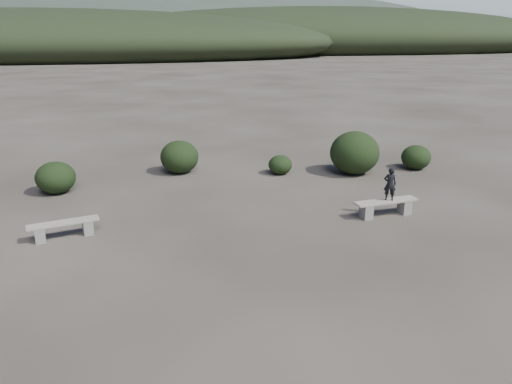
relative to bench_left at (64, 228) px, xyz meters
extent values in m
plane|color=#2E2923|center=(4.64, -3.91, -0.26)|extent=(1200.00, 1200.00, 0.00)
cube|color=slate|center=(-0.55, -0.17, -0.07)|extent=(0.33, 0.39, 0.39)
cube|color=slate|center=(0.55, 0.17, -0.07)|extent=(0.33, 0.39, 0.39)
cube|color=gray|center=(0.00, 0.00, 0.15)|extent=(1.77, 0.85, 0.05)
cube|color=slate|center=(8.10, 0.04, -0.05)|extent=(0.32, 0.40, 0.42)
cube|color=slate|center=(9.34, 0.24, -0.05)|extent=(0.32, 0.40, 0.42)
cube|color=gray|center=(8.72, 0.14, 0.18)|extent=(1.92, 0.69, 0.05)
imported|color=black|center=(8.79, 0.16, 0.68)|extent=(0.40, 0.32, 0.95)
ellipsoid|color=black|center=(-0.97, 3.90, 0.25)|extent=(1.26, 1.26, 1.03)
ellipsoid|color=black|center=(3.03, 5.67, 0.34)|extent=(1.41, 1.41, 1.20)
ellipsoid|color=black|center=(6.66, 4.89, 0.09)|extent=(0.88, 0.88, 0.70)
ellipsoid|color=black|center=(9.35, 4.52, 0.52)|extent=(1.79, 1.79, 1.57)
ellipsoid|color=black|center=(11.89, 4.73, 0.20)|extent=(1.10, 1.10, 0.92)
ellipsoid|color=black|center=(-20.36, 86.09, 2.44)|extent=(110.00, 40.00, 12.00)
ellipsoid|color=black|center=(39.64, 106.09, 2.89)|extent=(120.00, 44.00, 14.00)
ellipsoid|color=#2B342B|center=(4.64, 156.09, 5.14)|extent=(190.00, 64.00, 24.00)
ellipsoid|color=slate|center=(74.64, 296.09, 9.64)|extent=(340.00, 110.00, 44.00)
ellipsoid|color=#9399A5|center=(-25.36, 396.09, 12.34)|extent=(460.00, 140.00, 56.00)
camera|label=1|loc=(2.90, -12.40, 4.81)|focal=35.00mm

